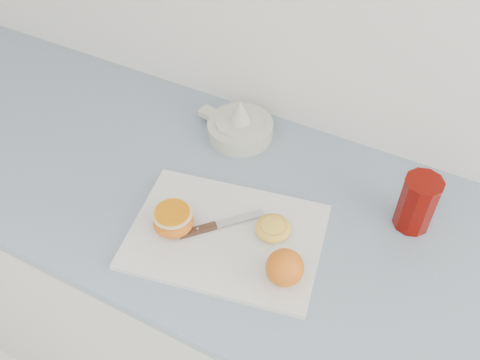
# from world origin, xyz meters

# --- Properties ---
(counter) EXTENTS (2.48, 0.64, 0.89)m
(counter) POSITION_xyz_m (0.03, 1.70, 0.45)
(counter) COLOR silver
(counter) RESTS_ON ground
(cutting_board) EXTENTS (0.43, 0.34, 0.01)m
(cutting_board) POSITION_xyz_m (-0.07, 1.60, 0.90)
(cutting_board) COLOR silver
(cutting_board) RESTS_ON counter
(whole_orange) EXTENTS (0.07, 0.07, 0.07)m
(whole_orange) POSITION_xyz_m (0.08, 1.56, 0.94)
(whole_orange) COLOR orange
(whole_orange) RESTS_ON cutting_board
(half_orange) EXTENTS (0.08, 0.08, 0.05)m
(half_orange) POSITION_xyz_m (-0.17, 1.57, 0.93)
(half_orange) COLOR orange
(half_orange) RESTS_ON cutting_board
(squeezed_shell) EXTENTS (0.07, 0.07, 0.03)m
(squeezed_shell) POSITION_xyz_m (0.02, 1.65, 0.92)
(squeezed_shell) COLOR yellow
(squeezed_shell) RESTS_ON cutting_board
(paring_knife) EXTENTS (0.13, 0.14, 0.01)m
(paring_knife) POSITION_xyz_m (-0.11, 1.59, 0.91)
(paring_knife) COLOR #44271C
(paring_knife) RESTS_ON cutting_board
(citrus_juicer) EXTENTS (0.20, 0.16, 0.11)m
(citrus_juicer) POSITION_xyz_m (-0.19, 1.89, 0.92)
(citrus_juicer) COLOR beige
(citrus_juicer) RESTS_ON counter
(red_tumbler) EXTENTS (0.08, 0.08, 0.13)m
(red_tumbler) POSITION_xyz_m (0.25, 1.81, 0.95)
(red_tumbler) COLOR #650500
(red_tumbler) RESTS_ON counter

